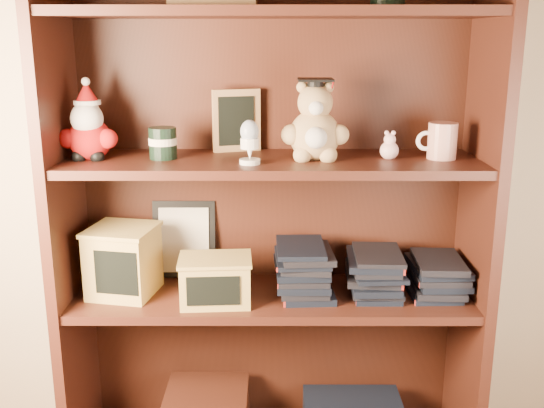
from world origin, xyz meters
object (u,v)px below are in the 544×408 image
Objects in this scene: grad_teddy_bear at (315,128)px; teacher_mug at (441,141)px; treats_box at (123,260)px; bookcase at (271,213)px.

teacher_mug is (0.35, 0.01, -0.04)m from grad_teddy_bear.
grad_teddy_bear is 0.35m from teacher_mug.
grad_teddy_bear reaches higher than teacher_mug.
treats_box is (-0.55, 0.01, -0.38)m from grad_teddy_bear.
treats_box is at bearing -173.13° from bookcase.
grad_teddy_bear is at bearing -178.88° from teacher_mug.
grad_teddy_bear is 2.00× the size of teacher_mug.
teacher_mug is (0.47, -0.05, 0.22)m from bookcase.
bookcase reaches higher than grad_teddy_bear.
treats_box is at bearing 179.38° from grad_teddy_bear.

